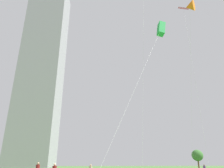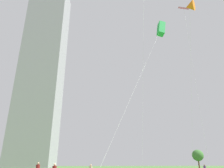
{
  "view_description": "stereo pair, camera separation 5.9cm",
  "coord_description": "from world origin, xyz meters",
  "px_view_note": "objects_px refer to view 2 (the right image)",
  "views": [
    {
      "loc": [
        -5.37,
        -9.56,
        1.79
      ],
      "look_at": [
        -1.62,
        13.58,
        10.71
      ],
      "focal_mm": 33.42,
      "sensor_mm": 36.0,
      "label": 1
    },
    {
      "loc": [
        -5.31,
        -9.57,
        1.79
      ],
      "look_at": [
        -1.62,
        13.58,
        10.71
      ],
      "focal_mm": 33.42,
      "sensor_mm": 36.0,
      "label": 2
    }
  ],
  "objects_px": {
    "kite_flying_5": "(190,6)",
    "park_tree_2": "(198,155)",
    "kite_flying_1": "(184,9)",
    "kite_flying_2": "(161,29)",
    "distant_highrise_0": "(43,68)"
  },
  "relations": [
    {
      "from": "kite_flying_1",
      "to": "kite_flying_5",
      "type": "relative_size",
      "value": 1.16
    },
    {
      "from": "kite_flying_2",
      "to": "distant_highrise_0",
      "type": "distance_m",
      "value": 95.38
    },
    {
      "from": "distant_highrise_0",
      "to": "kite_flying_1",
      "type": "bearing_deg",
      "value": -55.91
    },
    {
      "from": "kite_flying_1",
      "to": "kite_flying_2",
      "type": "bearing_deg",
      "value": -138.54
    },
    {
      "from": "kite_flying_1",
      "to": "kite_flying_2",
      "type": "xyz_separation_m",
      "value": [
        -7.43,
        -6.56,
        -9.51
      ]
    },
    {
      "from": "kite_flying_2",
      "to": "kite_flying_5",
      "type": "bearing_deg",
      "value": 21.1
    },
    {
      "from": "kite_flying_1",
      "to": "distant_highrise_0",
      "type": "height_order",
      "value": "distant_highrise_0"
    },
    {
      "from": "kite_flying_1",
      "to": "kite_flying_5",
      "type": "distance_m",
      "value": 5.95
    },
    {
      "from": "kite_flying_1",
      "to": "kite_flying_2",
      "type": "height_order",
      "value": "kite_flying_1"
    },
    {
      "from": "kite_flying_5",
      "to": "park_tree_2",
      "type": "bearing_deg",
      "value": 62.88
    },
    {
      "from": "kite_flying_5",
      "to": "distant_highrise_0",
      "type": "xyz_separation_m",
      "value": [
        -34.91,
        82.67,
        26.36
      ]
    },
    {
      "from": "kite_flying_1",
      "to": "distant_highrise_0",
      "type": "relative_size",
      "value": 0.28
    },
    {
      "from": "kite_flying_2",
      "to": "distant_highrise_0",
      "type": "relative_size",
      "value": 0.18
    },
    {
      "from": "kite_flying_5",
      "to": "park_tree_2",
      "type": "relative_size",
      "value": 4.85
    },
    {
      "from": "kite_flying_2",
      "to": "park_tree_2",
      "type": "xyz_separation_m",
      "value": [
        19.11,
        28.5,
        -12.92
      ]
    }
  ]
}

